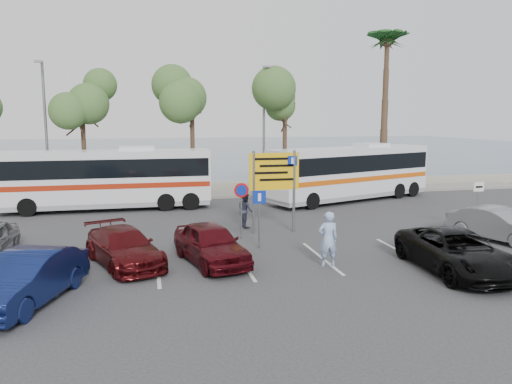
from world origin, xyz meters
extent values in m
plane|color=#303032|center=(0.00, 0.00, 0.00)|extent=(120.00, 120.00, 0.00)
cube|color=gray|center=(0.00, 14.00, 0.07)|extent=(44.00, 2.40, 0.15)
cube|color=gray|center=(0.00, 16.00, 0.30)|extent=(48.00, 0.80, 0.60)
plane|color=#3E5064|center=(0.00, 60.00, 0.01)|extent=(140.00, 140.00, 0.00)
cylinder|color=#382619|center=(-8.00, 14.00, 2.67)|extent=(0.28, 0.28, 5.04)
cylinder|color=#382619|center=(-1.50, 14.00, 2.95)|extent=(0.28, 0.28, 5.60)
cylinder|color=#382619|center=(4.50, 14.00, 2.74)|extent=(0.28, 0.28, 5.18)
cylinder|color=#382619|center=(11.50, 14.00, 5.15)|extent=(0.48, 0.48, 10.00)
cylinder|color=slate|center=(-10.00, 13.60, 4.15)|extent=(0.16, 0.16, 8.00)
cylinder|color=slate|center=(-10.00, 13.15, 8.10)|extent=(0.12, 0.90, 0.12)
cube|color=slate|center=(-10.00, 12.65, 8.05)|extent=(0.45, 0.25, 0.12)
cylinder|color=slate|center=(3.00, 13.60, 4.15)|extent=(0.16, 0.16, 8.00)
cylinder|color=slate|center=(3.00, 13.15, 8.10)|extent=(0.12, 0.90, 0.12)
cube|color=slate|center=(3.00, 12.65, 8.05)|extent=(0.45, 0.25, 0.12)
cylinder|color=slate|center=(0.10, 3.20, 1.80)|extent=(0.12, 0.12, 3.60)
cylinder|color=slate|center=(1.90, 3.20, 1.80)|extent=(0.12, 0.12, 3.60)
cube|color=yellow|center=(1.00, 3.20, 2.70)|extent=(2.20, 0.06, 1.60)
cube|color=#0C2699|center=(1.80, 3.16, 3.15)|extent=(0.42, 0.01, 0.42)
cylinder|color=slate|center=(-0.60, 2.40, 1.10)|extent=(0.07, 0.07, 2.20)
cylinder|color=#B20C0C|center=(-0.60, 2.37, 2.05)|extent=(0.60, 0.03, 0.60)
cylinder|color=slate|center=(-0.20, 0.80, 1.10)|extent=(0.07, 0.07, 2.20)
cube|color=#0C2699|center=(-0.20, 0.78, 2.00)|extent=(0.50, 0.03, 0.50)
cylinder|color=slate|center=(9.80, 1.50, 1.10)|extent=(0.07, 0.07, 2.20)
cube|color=white|center=(9.80, 1.48, 2.00)|extent=(0.50, 0.03, 0.40)
cube|color=silver|center=(-6.50, 10.50, 1.87)|extent=(11.07, 2.40, 2.72)
cube|color=black|center=(-6.50, 10.50, 2.35)|extent=(10.85, 2.44, 0.97)
cube|color=#9D210C|center=(-6.50, 10.50, 1.43)|extent=(10.96, 2.43, 0.28)
cube|color=gray|center=(-6.50, 10.50, 0.51)|extent=(10.96, 2.38, 0.51)
cube|color=silver|center=(-6.50, 10.50, 3.34)|extent=(1.85, 1.48, 0.22)
cube|color=silver|center=(7.66, 10.50, 1.86)|extent=(11.12, 6.06, 2.70)
cube|color=black|center=(7.66, 10.50, 2.34)|extent=(10.93, 6.02, 0.96)
cube|color=#CB510B|center=(7.66, 10.50, 1.42)|extent=(11.03, 6.05, 0.28)
cube|color=gray|center=(7.66, 10.50, 0.50)|extent=(11.01, 6.00, 0.50)
cube|color=silver|center=(7.66, 10.50, 3.32)|extent=(2.23, 2.02, 0.22)
imported|color=#101C4D|center=(-7.61, -3.50, 0.71)|extent=(2.87, 4.55, 1.42)
imported|color=#4A0C0E|center=(-5.21, -0.37, 0.63)|extent=(3.22, 4.66, 1.25)
imported|color=#4A0A10|center=(-2.28, -0.78, 0.70)|extent=(2.63, 4.39, 1.40)
imported|color=black|center=(5.41, -3.50, 0.69)|extent=(2.46, 5.02, 1.37)
imported|color=gray|center=(9.61, -0.15, 0.68)|extent=(2.77, 4.35, 1.35)
imported|color=#96B1DB|center=(1.55, -2.00, 0.95)|extent=(0.72, 0.49, 1.89)
imported|color=#303448|center=(0.00, 4.55, 0.81)|extent=(0.77, 0.90, 1.61)
camera|label=1|loc=(-4.36, -17.48, 5.02)|focal=35.00mm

